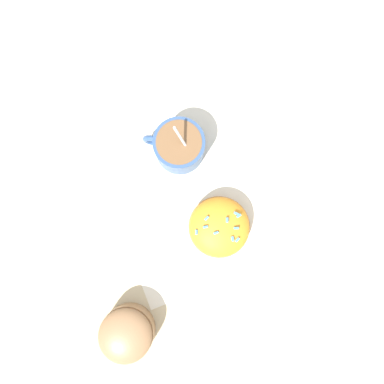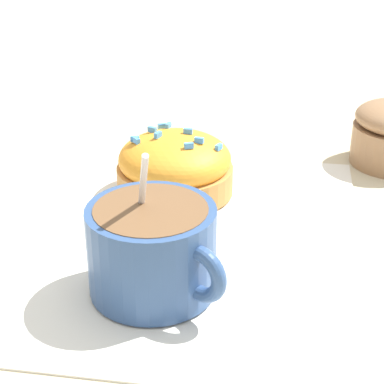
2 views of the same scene
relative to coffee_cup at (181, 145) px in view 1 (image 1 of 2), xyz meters
name	(u,v)px [view 1 (image 1 of 2)]	position (x,y,z in m)	size (l,w,h in m)	color
ground_plane	(194,190)	(0.07, 0.00, -0.03)	(3.00, 3.00, 0.00)	#C6B793
paper_napkin	(194,190)	(0.07, 0.00, -0.03)	(0.31, 0.27, 0.00)	white
coffee_cup	(181,145)	(0.00, 0.00, 0.00)	(0.08, 0.10, 0.10)	#335184
frosted_pastry	(219,227)	(0.14, 0.01, -0.01)	(0.09, 0.09, 0.05)	#C18442
sugar_bowl	(127,333)	(0.24, -0.17, 0.00)	(0.08, 0.08, 0.06)	#99704C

